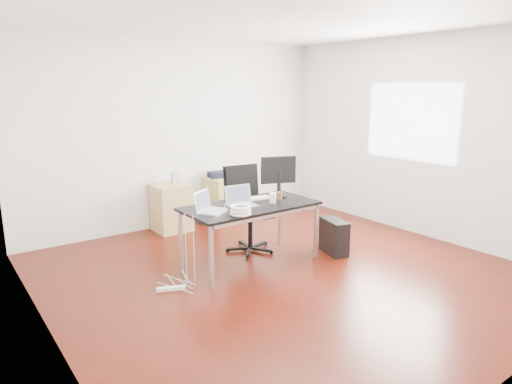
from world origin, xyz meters
TOP-DOWN VIEW (x-y plane):
  - room_shell at (0.04, 0.00)m, footprint 5.00×5.00m
  - desk at (-0.14, 0.47)m, footprint 1.60×0.80m
  - office_chair at (0.11, 0.90)m, footprint 0.53×0.55m
  - filing_cabinet_left at (-0.33, 2.23)m, footprint 0.50×0.50m
  - filing_cabinet_right at (0.60, 2.23)m, footprint 0.50×0.50m
  - pc_tower at (0.92, 0.11)m, footprint 0.31×0.49m
  - wastebasket at (0.27, 2.23)m, footprint 0.26×0.26m
  - power_strip at (-1.27, 0.33)m, footprint 0.30×0.18m
  - laptop_left at (-0.70, 0.49)m, footprint 0.41×0.39m
  - laptop_right at (-0.26, 0.49)m, footprint 0.36×0.29m
  - monitor at (0.40, 0.62)m, footprint 0.44×0.26m
  - keyboard at (0.03, 0.66)m, footprint 0.46×0.21m
  - cup_white at (0.13, 0.39)m, footprint 0.10×0.10m
  - cup_brown at (0.28, 0.45)m, footprint 0.10×0.10m
  - cable_coil at (-0.49, 0.17)m, footprint 0.24×0.24m
  - power_adapter at (-0.38, 0.27)m, footprint 0.07×0.07m
  - speaker at (-0.23, 2.27)m, footprint 0.09×0.08m
  - navy_garment at (0.53, 2.28)m, footprint 0.34×0.30m

SIDE VIEW (x-z plane):
  - power_strip at x=-1.27m, z-range 0.00..0.04m
  - wastebasket at x=0.27m, z-range 0.00..0.28m
  - pc_tower at x=0.92m, z-range 0.00..0.44m
  - filing_cabinet_left at x=-0.33m, z-range 0.00..0.70m
  - filing_cabinet_right at x=0.60m, z-range 0.00..0.70m
  - office_chair at x=0.11m, z-range 0.06..1.15m
  - desk at x=-0.14m, z-range 0.31..1.04m
  - keyboard at x=0.03m, z-range 0.73..0.75m
  - power_adapter at x=-0.38m, z-range 0.73..0.76m
  - navy_garment at x=0.53m, z-range 0.70..0.79m
  - cup_brown at x=0.28m, z-range 0.73..0.83m
  - cable_coil at x=-0.49m, z-range 0.73..0.84m
  - laptop_left at x=-0.70m, z-range 0.67..0.90m
  - laptop_right at x=-0.26m, z-range 0.67..0.90m
  - speaker at x=-0.23m, z-range 0.70..0.88m
  - cup_white at x=0.13m, z-range 0.73..0.85m
  - monitor at x=0.40m, z-range 0.76..1.27m
  - room_shell at x=0.04m, z-range -1.10..3.90m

